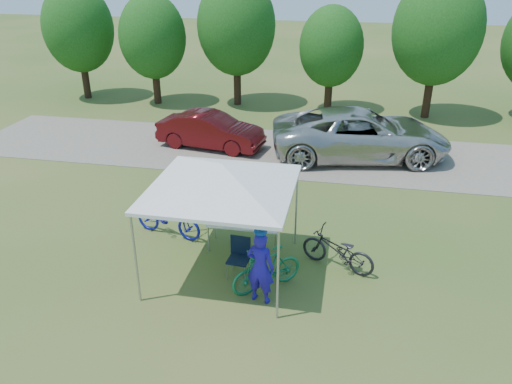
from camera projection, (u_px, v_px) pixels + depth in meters
ground at (225, 269)px, 11.90m from camera, size 100.00×100.00×0.00m
gravel_strip at (277, 152)px, 18.99m from camera, size 24.00×5.00×0.02m
canopy at (221, 167)px, 10.76m from camera, size 4.53×4.53×3.00m
treeline at (293, 33)px, 22.88m from camera, size 24.89×4.28×6.30m
folding_table at (244, 224)px, 12.49m from camera, size 1.80×0.75×0.74m
folding_chair at (239, 253)px, 11.53m from camera, size 0.51×0.53×0.94m
cooler at (226, 214)px, 12.47m from camera, size 0.53×0.36×0.38m
ice_cream_cup at (260, 223)px, 12.34m from camera, size 0.09×0.09×0.07m
cyclist at (260, 267)px, 10.49m from camera, size 0.68×0.52×1.68m
bike_blue at (168, 218)px, 13.16m from camera, size 2.06×1.13×1.03m
bike_green at (267, 269)px, 11.00m from camera, size 1.64×1.47×1.04m
bike_dark at (338, 250)px, 11.76m from camera, size 1.94×1.27×0.96m
minivan at (360, 134)px, 18.11m from camera, size 6.80×4.04×1.77m
sedan at (211, 130)px, 19.14m from camera, size 4.27×2.05×1.35m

